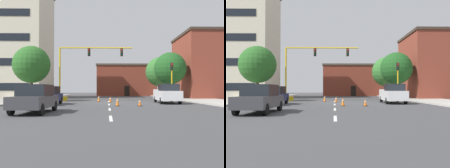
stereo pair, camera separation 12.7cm
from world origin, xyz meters
TOP-DOWN VIEW (x-y plane):
  - ground_plane at (0.00, 0.00)m, footprint 160.00×160.00m
  - sidewalk_left at (-12.23, 8.00)m, footprint 6.00×56.00m
  - sidewalk_right at (12.23, 8.00)m, footprint 6.00×56.00m
  - lane_stripe_seg_0 at (0.00, -14.00)m, footprint 0.16×2.40m
  - lane_stripe_seg_1 at (0.00, -8.50)m, footprint 0.16×2.40m
  - lane_stripe_seg_2 at (0.00, -3.00)m, footprint 0.16×2.40m
  - lane_stripe_seg_3 at (0.00, 2.50)m, footprint 0.16×2.40m
  - building_tall_left at (-17.71, 14.63)m, footprint 15.46×10.55m
  - building_brick_center at (4.11, 29.71)m, footprint 13.39×7.47m
  - building_row_right at (18.18, 13.12)m, footprint 13.12×10.58m
  - traffic_signal_gantry at (-4.82, 4.80)m, footprint 10.15×1.20m
  - traffic_light_pole_right at (7.98, 4.30)m, footprint 0.32×0.47m
  - tree_left_near at (-9.39, 3.62)m, footprint 4.53×4.53m
  - tree_right_far at (9.85, 19.35)m, footprint 5.55×5.55m
  - tree_right_mid at (9.06, 9.17)m, footprint 4.68×4.68m
  - pickup_truck_white at (6.07, -0.84)m, footprint 2.21×5.47m
  - sedan_dark_gray_near_left at (-4.61, -11.09)m, footprint 1.98×4.55m
  - sedan_navy_mid_left at (-5.74, -3.02)m, footprint 2.01×4.56m
  - traffic_cone_roadside_a at (-1.16, 2.32)m, footprint 0.36×0.36m
  - traffic_cone_roadside_b at (2.65, -5.12)m, footprint 0.36×0.36m
  - traffic_cone_roadside_c at (0.71, -5.10)m, footprint 0.36×0.36m
  - traffic_cone_roadside_d at (0.18, 1.13)m, footprint 0.36×0.36m

SIDE VIEW (x-z plane):
  - ground_plane at x=0.00m, z-range 0.00..0.00m
  - lane_stripe_seg_0 at x=0.00m, z-range 0.00..0.01m
  - lane_stripe_seg_1 at x=0.00m, z-range 0.00..0.01m
  - lane_stripe_seg_2 at x=0.00m, z-range 0.00..0.01m
  - lane_stripe_seg_3 at x=0.00m, z-range 0.00..0.01m
  - sidewalk_left at x=-12.23m, z-range 0.00..0.14m
  - sidewalk_right at x=12.23m, z-range 0.00..0.14m
  - traffic_cone_roadside_b at x=2.65m, z-range -0.01..0.62m
  - traffic_cone_roadside_d at x=0.18m, z-range -0.01..0.64m
  - traffic_cone_roadside_a at x=-1.16m, z-range -0.01..0.76m
  - traffic_cone_roadside_c at x=0.71m, z-range -0.01..0.77m
  - sedan_dark_gray_near_left at x=-4.61m, z-range 0.02..1.76m
  - sedan_navy_mid_left at x=-5.74m, z-range 0.02..1.76m
  - pickup_truck_white at x=6.07m, z-range -0.02..1.97m
  - traffic_signal_gantry at x=-4.82m, z-range -1.11..5.72m
  - traffic_light_pole_right at x=7.98m, z-range 1.13..5.93m
  - building_brick_center at x=4.11m, z-range 0.01..7.05m
  - tree_left_near at x=-9.39m, z-range 1.09..7.83m
  - tree_right_mid at x=9.06m, z-range 1.08..7.94m
  - tree_right_far at x=9.85m, z-range 0.99..8.53m
  - building_row_right at x=18.18m, z-range 0.01..10.36m
  - building_tall_left at x=-17.71m, z-range 0.01..18.54m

